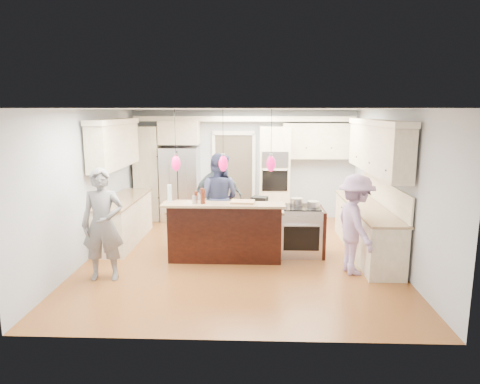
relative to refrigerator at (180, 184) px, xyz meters
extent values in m
plane|color=#9B5C2A|center=(1.55, -2.64, -0.90)|extent=(6.00, 6.00, 0.00)
cube|color=#B2BCC6|center=(1.55, 0.36, 0.45)|extent=(5.50, 0.04, 2.70)
cube|color=#B2BCC6|center=(1.55, -5.64, 0.45)|extent=(5.50, 0.04, 2.70)
cube|color=#B2BCC6|center=(-1.20, -2.64, 0.45)|extent=(0.04, 6.00, 2.70)
cube|color=#B2BCC6|center=(4.30, -2.64, 0.45)|extent=(0.04, 6.00, 2.70)
cube|color=white|center=(1.55, -2.64, 1.80)|extent=(5.50, 6.00, 0.04)
cube|color=#B7B7BC|center=(0.00, 0.00, 0.00)|extent=(0.90, 0.70, 1.80)
cube|color=#F5E6C7|center=(2.30, 0.03, 0.25)|extent=(0.72, 0.64, 2.30)
cube|color=black|center=(2.30, -0.30, 0.65)|extent=(0.60, 0.02, 0.35)
cube|color=black|center=(2.30, -0.30, 0.15)|extent=(0.60, 0.02, 0.50)
cylinder|color=#B7B7BC|center=(2.30, -0.33, 0.40)|extent=(0.55, 0.02, 0.02)
cube|color=#F5E6C7|center=(-0.80, 0.06, 0.25)|extent=(0.60, 0.58, 2.30)
cube|color=#F5E6C7|center=(0.00, 0.06, 1.25)|extent=(0.95, 0.58, 0.55)
cube|color=#F5E6C7|center=(3.35, 0.18, 1.05)|extent=(1.70, 0.35, 0.85)
cube|color=beige|center=(1.55, 0.16, 1.58)|extent=(5.30, 0.38, 0.12)
cube|color=#4C443A|center=(1.30, 0.35, 0.15)|extent=(0.90, 0.06, 2.10)
cube|color=white|center=(1.30, 0.31, 1.23)|extent=(1.04, 0.06, 0.10)
cube|color=#F5E6C7|center=(3.95, -2.34, -0.46)|extent=(0.60, 3.00, 0.88)
cube|color=tan|center=(3.95, -2.34, 0.00)|extent=(0.64, 3.05, 0.04)
cube|color=#F5E6C7|center=(4.07, -2.34, 1.08)|extent=(0.35, 3.00, 0.85)
cube|color=beige|center=(4.06, -2.34, 1.56)|extent=(0.37, 3.10, 0.10)
cube|color=#F5E6C7|center=(-0.85, -1.84, -0.46)|extent=(0.60, 2.20, 0.88)
cube|color=tan|center=(-0.85, -1.84, 0.00)|extent=(0.64, 2.25, 0.04)
cube|color=#F5E6C7|center=(-0.97, -1.84, 1.08)|extent=(0.35, 2.20, 0.85)
cube|color=beige|center=(-0.96, -1.84, 1.56)|extent=(0.37, 2.30, 0.10)
cube|color=black|center=(1.30, -2.49, -0.46)|extent=(2.00, 1.00, 0.88)
cube|color=tan|center=(1.30, -2.49, 0.00)|extent=(2.10, 1.10, 0.04)
cube|color=black|center=(1.30, -3.05, -0.36)|extent=(2.00, 0.12, 1.08)
cube|color=tan|center=(1.30, -3.19, 0.20)|extent=(2.10, 0.42, 0.04)
cube|color=black|center=(1.92, -2.35, 0.10)|extent=(0.34, 0.30, 0.15)
cube|color=#B7B7BC|center=(2.68, -2.49, -0.45)|extent=(0.76, 0.66, 0.90)
cube|color=black|center=(2.68, -2.83, -0.50)|extent=(0.65, 0.01, 0.45)
cube|color=black|center=(2.68, -2.49, 0.01)|extent=(0.72, 0.59, 0.02)
cube|color=black|center=(3.09, -2.49, -0.46)|extent=(0.06, 0.71, 0.88)
cylinder|color=black|center=(0.50, -3.15, 1.43)|extent=(0.01, 0.01, 0.75)
ellipsoid|color=#D40C56|center=(0.50, -3.15, 0.90)|extent=(0.15, 0.15, 0.26)
cylinder|color=black|center=(1.30, -3.15, 1.43)|extent=(0.01, 0.01, 0.75)
ellipsoid|color=#D40C56|center=(1.30, -3.15, 0.90)|extent=(0.15, 0.15, 0.26)
cylinder|color=black|center=(2.10, -3.15, 1.43)|extent=(0.01, 0.01, 0.75)
ellipsoid|color=#D40C56|center=(2.10, -3.15, 0.90)|extent=(0.15, 0.15, 0.26)
imported|color=slate|center=(-0.57, -3.81, 0.00)|extent=(0.69, 0.49, 1.80)
imported|color=navy|center=(1.09, -1.79, 0.02)|extent=(1.06, 0.93, 1.84)
imported|color=#475963|center=(1.05, -1.52, -0.02)|extent=(1.09, 0.60, 1.76)
imported|color=#AA89B9|center=(3.49, -3.41, -0.07)|extent=(0.80, 1.17, 1.66)
cube|color=#9B8454|center=(3.92, -2.90, -0.89)|extent=(1.09, 1.28, 0.01)
cylinder|color=silver|center=(0.38, -3.15, 0.38)|extent=(0.09, 0.09, 0.31)
cylinder|color=#4F1D0E|center=(0.83, -3.18, 0.33)|extent=(0.06, 0.06, 0.21)
cylinder|color=#4F1D0E|center=(0.95, -3.21, 0.35)|extent=(0.09, 0.09, 0.27)
cylinder|color=#4F1D0E|center=(0.96, -3.17, 0.34)|extent=(0.06, 0.06, 0.24)
cylinder|color=#B7B7BC|center=(0.81, -3.21, 0.29)|extent=(0.09, 0.09, 0.14)
cube|color=tan|center=(1.62, -3.11, 0.24)|extent=(0.42, 0.31, 0.03)
cylinder|color=#B7B7BC|center=(2.62, -2.36, 0.09)|extent=(0.23, 0.23, 0.14)
cylinder|color=#B7B7BC|center=(2.91, -2.49, 0.07)|extent=(0.21, 0.21, 0.11)
camera|label=1|loc=(1.84, -10.27, 1.78)|focal=32.00mm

